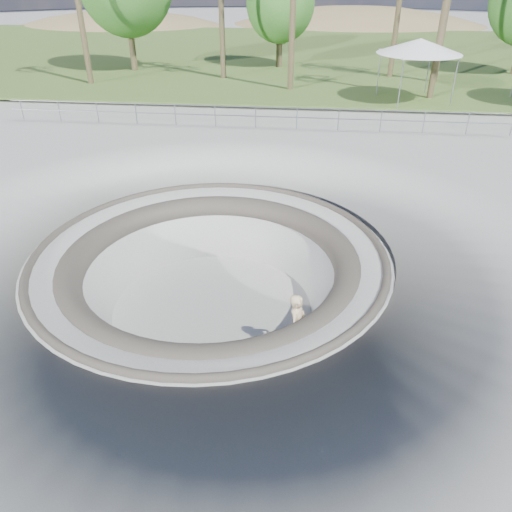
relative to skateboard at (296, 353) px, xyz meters
name	(u,v)px	position (x,y,z in m)	size (l,w,h in m)	color
ground	(210,253)	(-2.63, 1.91, 1.83)	(180.00, 180.00, 0.00)	#A9AAA4
skate_bowl	(213,305)	(-2.63, 1.91, 0.00)	(14.00, 14.00, 4.10)	#A9AAA4
grass_strip	(284,54)	(-2.63, 35.91, 2.05)	(180.00, 36.00, 0.12)	#486327
distant_hills	(321,84)	(1.15, 59.08, -5.19)	(103.20, 45.00, 28.60)	olive
safety_railing	(256,117)	(-2.63, 13.91, 2.52)	(25.00, 0.06, 1.03)	gray
skateboard	(296,353)	(0.00, 0.00, 0.00)	(0.94, 0.46, 0.09)	olive
skater	(297,325)	(0.00, 0.00, 0.95)	(0.68, 0.45, 1.86)	#CFB286
canopy_white	(420,46)	(5.77, 19.91, 5.01)	(6.31, 6.31, 3.32)	gray
bushy_tree_mid	(280,4)	(-2.59, 29.58, 6.38)	(4.91, 4.46, 7.08)	brown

